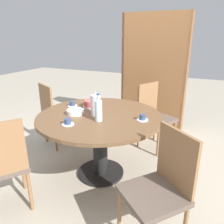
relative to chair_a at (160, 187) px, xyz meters
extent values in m
plane|color=#B2A893|center=(-0.82, 0.60, -0.50)|extent=(14.00, 14.00, 0.00)
cylinder|color=black|center=(-0.82, 0.60, -0.48)|extent=(0.55, 0.55, 0.03)
cylinder|color=black|center=(-0.82, 0.60, -0.13)|extent=(0.17, 0.17, 0.68)
cylinder|color=brown|center=(-0.82, 0.60, 0.23)|extent=(1.36, 1.36, 0.04)
cylinder|color=olive|center=(-0.30, -0.07, -0.29)|extent=(0.03, 0.03, 0.42)
cylinder|color=olive|center=(-0.06, 0.20, -0.29)|extent=(0.03, 0.03, 0.42)
cube|color=brown|center=(-0.04, -0.05, -0.05)|extent=(0.59, 0.59, 0.04)
cube|color=olive|center=(0.08, 0.10, 0.20)|extent=(0.32, 0.28, 0.47)
cylinder|color=olive|center=(-0.29, 1.27, -0.29)|extent=(0.03, 0.03, 0.42)
cylinder|color=olive|center=(-0.13, 1.60, -0.29)|extent=(0.03, 0.03, 0.42)
cylinder|color=olive|center=(-0.62, 1.43, -0.29)|extent=(0.03, 0.03, 0.42)
cylinder|color=olive|center=(-0.46, 1.76, -0.29)|extent=(0.03, 0.03, 0.42)
cube|color=brown|center=(-0.38, 1.52, -0.05)|extent=(0.56, 0.56, 0.04)
cube|color=olive|center=(-0.55, 1.60, 0.20)|extent=(0.20, 0.37, 0.47)
cylinder|color=olive|center=(-1.48, 1.14, -0.29)|extent=(0.03, 0.03, 0.42)
cylinder|color=olive|center=(-1.80, 1.31, -0.29)|extent=(0.03, 0.03, 0.42)
cylinder|color=olive|center=(-1.64, 0.82, -0.29)|extent=(0.03, 0.03, 0.42)
cylinder|color=olive|center=(-1.96, 0.99, -0.29)|extent=(0.03, 0.03, 0.42)
cube|color=brown|center=(-1.72, 1.07, -0.05)|extent=(0.57, 0.57, 0.04)
cube|color=olive|center=(-1.81, 0.89, 0.20)|extent=(0.37, 0.21, 0.47)
cylinder|color=olive|center=(-1.44, 0.02, -0.29)|extent=(0.03, 0.03, 0.42)
cylinder|color=olive|center=(-1.14, -0.19, -0.29)|extent=(0.03, 0.03, 0.42)
cube|color=brown|center=(-1.39, -0.23, -0.05)|extent=(0.58, 0.58, 0.04)
cube|color=olive|center=(-1.23, -0.34, 0.20)|extent=(0.25, 0.34, 0.47)
cube|color=brown|center=(-0.13, 2.24, 0.46)|extent=(0.04, 0.28, 1.91)
cube|color=brown|center=(-1.15, 2.24, 0.46)|extent=(0.04, 0.28, 1.91)
cube|color=brown|center=(-0.64, 2.11, 0.46)|extent=(1.06, 0.02, 1.91)
cube|color=brown|center=(-0.64, 2.24, -0.48)|extent=(0.99, 0.27, 0.04)
cube|color=brown|center=(-0.64, 2.24, 0.14)|extent=(0.99, 0.27, 0.04)
cube|color=brown|center=(-0.64, 2.24, 0.78)|extent=(0.99, 0.27, 0.04)
cube|color=brown|center=(-0.64, 2.24, 1.40)|extent=(0.99, 0.27, 0.04)
cube|color=#B72D28|center=(-0.34, 2.22, -0.20)|extent=(0.40, 0.21, 0.52)
cube|color=#703384|center=(-0.93, 2.22, -0.22)|extent=(0.40, 0.21, 0.48)
cube|color=#28703D|center=(-0.33, 2.22, 0.37)|extent=(0.36, 0.21, 0.43)
cube|color=#703384|center=(-0.95, 2.22, 0.41)|extent=(0.36, 0.21, 0.50)
cube|color=#234793|center=(-0.35, 2.22, 1.08)|extent=(0.40, 0.21, 0.56)
cube|color=#28703D|center=(-0.93, 2.22, 1.06)|extent=(0.40, 0.21, 0.54)
cylinder|color=silver|center=(-0.86, 0.59, 0.36)|extent=(0.11, 0.11, 0.22)
cone|color=silver|center=(-0.86, 0.59, 0.48)|extent=(0.10, 0.10, 0.02)
sphere|color=silver|center=(-0.86, 0.59, 0.50)|extent=(0.02, 0.02, 0.02)
cylinder|color=silver|center=(-0.74, 0.44, 0.36)|extent=(0.07, 0.07, 0.21)
cylinder|color=silver|center=(-0.74, 0.44, 0.49)|extent=(0.03, 0.03, 0.06)
cylinder|color=#2D5184|center=(-0.74, 0.44, 0.53)|extent=(0.04, 0.04, 0.01)
cylinder|color=silver|center=(-1.02, 0.82, 0.26)|extent=(0.23, 0.23, 0.01)
cylinder|color=#C65651|center=(-1.02, 0.82, 0.30)|extent=(0.20, 0.20, 0.07)
cylinder|color=white|center=(-1.26, 0.73, 0.25)|extent=(0.12, 0.12, 0.01)
cylinder|color=#334775|center=(-1.26, 0.73, 0.29)|extent=(0.07, 0.07, 0.05)
cylinder|color=white|center=(-0.97, 0.22, 0.25)|extent=(0.12, 0.12, 0.01)
cylinder|color=#334775|center=(-0.97, 0.22, 0.29)|extent=(0.07, 0.07, 0.05)
cylinder|color=white|center=(-0.34, 0.64, 0.25)|extent=(0.12, 0.12, 0.01)
cylinder|color=#334775|center=(-0.34, 0.64, 0.29)|extent=(0.07, 0.07, 0.05)
cylinder|color=white|center=(-1.07, 0.51, 0.26)|extent=(0.19, 0.19, 0.01)
cylinder|color=white|center=(-1.07, 0.51, 0.27)|extent=(0.19, 0.19, 0.01)
cylinder|color=white|center=(-1.07, 0.51, 0.28)|extent=(0.19, 0.19, 0.01)
cylinder|color=white|center=(-1.07, 0.51, 0.29)|extent=(0.19, 0.19, 0.01)
cylinder|color=white|center=(-1.07, 0.51, 0.30)|extent=(0.19, 0.19, 0.01)
camera|label=1|loc=(0.23, -1.38, 1.07)|focal=35.00mm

